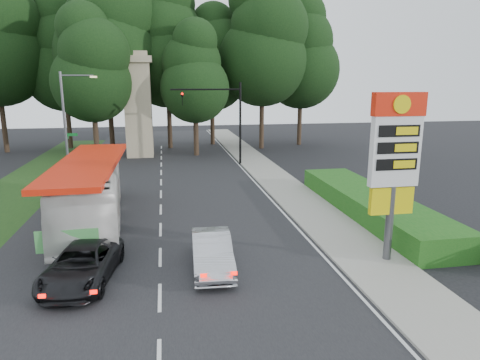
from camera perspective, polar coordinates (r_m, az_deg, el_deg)
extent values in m
plane|color=black|center=(14.99, -10.66, -16.08)|extent=(120.00, 120.00, 0.00)
cube|color=black|center=(26.15, -10.52, -3.28)|extent=(14.00, 80.00, 0.02)
cube|color=gray|center=(27.37, 7.57, -2.34)|extent=(3.00, 80.00, 0.12)
cube|color=#193814|center=(33.45, -26.98, -0.94)|extent=(5.00, 50.00, 0.02)
cube|color=#184F15|center=(24.78, 17.05, -3.13)|extent=(3.00, 14.00, 1.20)
cylinder|color=#59595E|center=(18.40, 19.27, -5.59)|extent=(0.32, 0.32, 3.20)
cube|color=#D9C50B|center=(18.12, 19.50, -2.58)|extent=(1.80, 0.25, 1.10)
cube|color=silver|center=(17.72, 19.99, 3.66)|extent=(2.00, 0.35, 2.80)
cube|color=red|center=(17.54, 20.44, 9.47)|extent=(2.10, 0.40, 0.90)
cylinder|color=#D9C50B|center=(17.35, 20.81, 9.41)|extent=(0.70, 0.05, 0.70)
cube|color=black|center=(17.45, 20.50, 6.15)|extent=(1.70, 0.04, 0.45)
cube|color=black|center=(17.53, 20.33, 4.05)|extent=(1.70, 0.04, 0.45)
cube|color=black|center=(17.63, 20.17, 1.96)|extent=(1.70, 0.04, 0.45)
cylinder|color=black|center=(37.89, 0.04, 7.46)|extent=(0.20, 0.20, 7.20)
cylinder|color=black|center=(37.32, -4.60, 11.95)|extent=(6.00, 0.14, 0.14)
imported|color=black|center=(37.18, -7.73, 11.49)|extent=(0.18, 0.22, 1.10)
sphere|color=#FF0C05|center=(37.03, -7.71, 11.33)|extent=(0.18, 0.18, 0.18)
cylinder|color=#59595E|center=(36.08, -22.32, 6.87)|extent=(0.20, 0.20, 8.00)
cylinder|color=#59595E|center=(35.71, -20.91, 12.89)|extent=(2.40, 0.12, 0.12)
cube|color=#FFE599|center=(35.51, -18.95, 12.88)|extent=(0.50, 0.22, 0.14)
cube|color=#0C591E|center=(36.07, -21.51, 5.65)|extent=(0.85, 0.04, 0.22)
cube|color=#0C591E|center=(36.64, -22.03, 5.23)|extent=(0.04, 0.85, 0.22)
cube|color=tan|center=(43.28, -13.37, 9.00)|extent=(2.50, 2.50, 9.00)
cube|color=tan|center=(43.25, -13.71, 15.35)|extent=(3.00, 3.00, 0.60)
cube|color=tan|center=(43.28, -13.75, 16.01)|extent=(2.20, 2.20, 0.50)
cylinder|color=#2D2116|center=(51.00, -28.99, 6.76)|extent=(0.50, 0.50, 6.30)
cylinder|color=#2D2116|center=(51.39, -21.85, 6.98)|extent=(0.50, 0.50, 5.40)
sphere|color=black|center=(51.21, -22.39, 13.15)|extent=(8.40, 8.40, 8.40)
sphere|color=black|center=(51.35, -22.68, 16.49)|extent=(7.20, 7.20, 7.20)
sphere|color=black|center=(51.62, -22.94, 19.30)|extent=(5.40, 5.40, 5.40)
cylinder|color=#2D2116|center=(46.61, -16.81, 7.50)|extent=(0.50, 0.50, 6.48)
sphere|color=black|center=(46.52, -17.36, 15.68)|extent=(10.08, 10.08, 10.08)
sphere|color=black|center=(46.87, -17.68, 20.07)|extent=(8.64, 8.64, 8.64)
cylinder|color=#2D2116|center=(48.32, -9.39, 7.73)|extent=(0.50, 0.50, 5.94)
sphere|color=black|center=(48.17, -9.66, 14.97)|extent=(9.24, 9.24, 9.24)
sphere|color=black|center=(48.41, -9.81, 18.88)|extent=(7.92, 7.92, 7.92)
sphere|color=black|center=(48.79, -9.95, 22.15)|extent=(5.94, 5.94, 5.94)
cylinder|color=#2D2116|center=(50.66, -3.70, 7.70)|extent=(0.50, 0.50, 5.22)
sphere|color=black|center=(50.45, -3.79, 13.77)|extent=(8.12, 8.12, 8.12)
sphere|color=black|center=(50.58, -3.84, 17.06)|extent=(6.96, 6.96, 6.96)
sphere|color=black|center=(50.82, -3.88, 19.83)|extent=(5.22, 5.22, 5.22)
cylinder|color=#2D2116|center=(47.52, 2.91, 7.91)|extent=(0.50, 0.50, 6.12)
sphere|color=black|center=(47.39, 3.00, 15.50)|extent=(9.52, 9.52, 9.52)
sphere|color=black|center=(47.66, 3.05, 19.59)|extent=(8.16, 8.16, 8.16)
cylinder|color=#2D2116|center=(50.80, 7.95, 7.82)|extent=(0.50, 0.50, 5.58)
sphere|color=black|center=(50.62, 8.16, 14.29)|extent=(8.68, 8.68, 8.68)
sphere|color=black|center=(50.80, 8.27, 17.79)|extent=(7.44, 7.44, 7.44)
sphere|color=black|center=(51.10, 8.37, 20.73)|extent=(5.58, 5.58, 5.58)
cylinder|color=#2D2116|center=(42.89, -18.65, 5.74)|extent=(0.50, 0.50, 4.68)
sphere|color=black|center=(42.61, -19.13, 12.16)|extent=(7.28, 7.28, 7.28)
sphere|color=black|center=(42.69, -19.39, 15.64)|extent=(6.24, 6.24, 6.24)
sphere|color=black|center=(42.88, -19.63, 18.58)|extent=(4.68, 4.68, 4.68)
cylinder|color=#2D2116|center=(43.05, -5.88, 6.13)|extent=(0.50, 0.50, 4.32)
sphere|color=black|center=(42.75, -6.02, 12.04)|extent=(6.72, 6.72, 6.72)
sphere|color=black|center=(42.79, -6.10, 15.26)|extent=(5.76, 5.76, 5.76)
sphere|color=black|center=(42.92, -6.17, 17.98)|extent=(4.32, 4.32, 4.32)
imported|color=silver|center=(23.41, -19.30, -1.54)|extent=(3.84, 12.09, 3.31)
imported|color=#ADAEB5|center=(17.04, -3.78, -9.55)|extent=(1.67, 4.36, 1.42)
imported|color=black|center=(17.07, -20.31, -10.50)|extent=(2.80, 5.02, 1.33)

